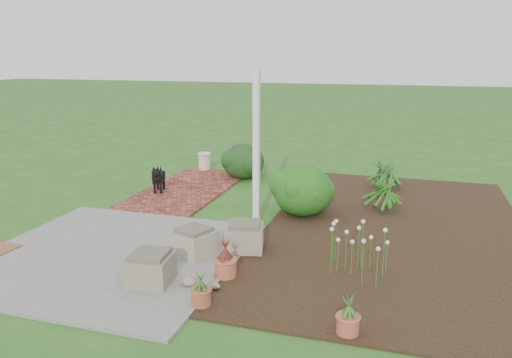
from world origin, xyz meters
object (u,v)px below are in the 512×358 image
(stone_trough_near, at_px, (151,269))
(cream_ceramic_urn, at_px, (205,161))
(evergreen_shrub, at_px, (303,189))
(black_dog, at_px, (158,177))

(stone_trough_near, bearing_deg, cream_ceramic_urn, 106.67)
(evergreen_shrub, bearing_deg, cream_ceramic_urn, 138.07)
(cream_ceramic_urn, height_order, evergreen_shrub, evergreen_shrub)
(black_dog, xyz_separation_m, evergreen_shrub, (3.04, -0.48, 0.12))
(black_dog, height_order, cream_ceramic_urn, black_dog)
(stone_trough_near, height_order, cream_ceramic_urn, cream_ceramic_urn)
(stone_trough_near, relative_size, cream_ceramic_urn, 1.31)
(stone_trough_near, distance_m, evergreen_shrub, 3.44)
(cream_ceramic_urn, distance_m, evergreen_shrub, 3.99)
(stone_trough_near, xyz_separation_m, black_dog, (-1.84, 3.70, 0.15))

